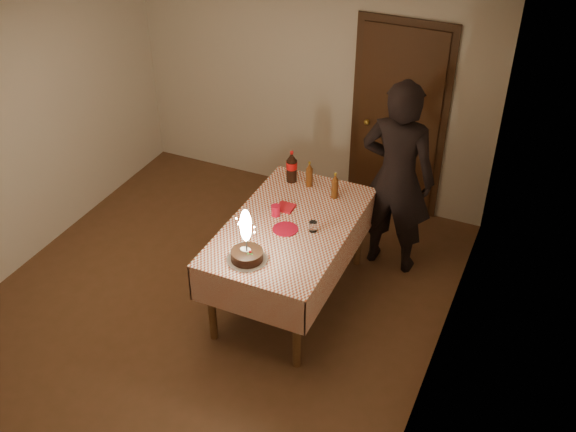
# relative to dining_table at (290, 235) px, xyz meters

# --- Properties ---
(ground) EXTENTS (4.00, 4.50, 0.01)m
(ground) POSITION_rel_dining_table_xyz_m (-0.61, -0.37, -0.72)
(ground) COLOR brown
(ground) RESTS_ON ground
(room_shell) EXTENTS (4.04, 4.54, 2.62)m
(room_shell) POSITION_rel_dining_table_xyz_m (-0.58, -0.30, 0.93)
(room_shell) COLOR beige
(room_shell) RESTS_ON ground
(dining_table) EXTENTS (1.02, 1.72, 0.83)m
(dining_table) POSITION_rel_dining_table_xyz_m (0.00, 0.00, 0.00)
(dining_table) COLOR brown
(dining_table) RESTS_ON ground
(birthday_cake) EXTENTS (0.32, 0.32, 0.48)m
(birthday_cake) POSITION_rel_dining_table_xyz_m (-0.12, -0.59, 0.24)
(birthday_cake) COLOR white
(birthday_cake) RESTS_ON dining_table
(red_plate) EXTENTS (0.22, 0.22, 0.01)m
(red_plate) POSITION_rel_dining_table_xyz_m (-0.01, -0.09, 0.11)
(red_plate) COLOR #A50B21
(red_plate) RESTS_ON dining_table
(red_cup) EXTENTS (0.08, 0.08, 0.10)m
(red_cup) POSITION_rel_dining_table_xyz_m (-0.17, 0.07, 0.16)
(red_cup) COLOR red
(red_cup) RESTS_ON dining_table
(clear_cup) EXTENTS (0.07, 0.07, 0.09)m
(clear_cup) POSITION_rel_dining_table_xyz_m (0.21, -0.01, 0.16)
(clear_cup) COLOR silver
(clear_cup) RESTS_ON dining_table
(napkin_stack) EXTENTS (0.15, 0.15, 0.02)m
(napkin_stack) POSITION_rel_dining_table_xyz_m (-0.14, 0.21, 0.12)
(napkin_stack) COLOR red
(napkin_stack) RESTS_ON dining_table
(cola_bottle) EXTENTS (0.10, 0.10, 0.32)m
(cola_bottle) POSITION_rel_dining_table_xyz_m (-0.28, 0.66, 0.26)
(cola_bottle) COLOR black
(cola_bottle) RESTS_ON dining_table
(amber_bottle_left) EXTENTS (0.06, 0.06, 0.25)m
(amber_bottle_left) POSITION_rel_dining_table_xyz_m (-0.10, 0.65, 0.23)
(amber_bottle_left) COLOR #5F3010
(amber_bottle_left) RESTS_ON dining_table
(amber_bottle_right) EXTENTS (0.06, 0.06, 0.25)m
(amber_bottle_right) POSITION_rel_dining_table_xyz_m (0.19, 0.56, 0.23)
(amber_bottle_right) COLOR #5F3010
(amber_bottle_right) RESTS_ON dining_table
(photographer) EXTENTS (0.72, 0.49, 1.93)m
(photographer) POSITION_rel_dining_table_xyz_m (0.67, 0.90, 0.24)
(photographer) COLOR black
(photographer) RESTS_ON ground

